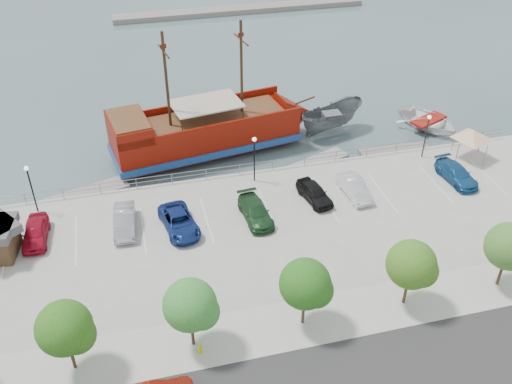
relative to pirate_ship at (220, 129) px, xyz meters
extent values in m
plane|color=#3E4E51|center=(1.48, -14.20, -2.17)|extent=(160.00, 160.00, 0.00)
cube|color=#B5B49E|center=(1.48, -24.20, -1.16)|extent=(100.00, 4.00, 0.05)
cylinder|color=gray|center=(1.48, -6.40, -0.22)|extent=(50.00, 0.06, 0.06)
cylinder|color=gray|center=(1.48, -6.40, -0.62)|extent=(50.00, 0.06, 0.06)
cube|color=gray|center=(11.48, 40.80, -1.77)|extent=(40.00, 3.00, 0.80)
cube|color=maroon|center=(-1.46, -0.24, -0.10)|extent=(18.08, 8.17, 2.83)
cube|color=navy|center=(-1.46, -0.24, -1.03)|extent=(18.46, 8.54, 0.65)
cone|color=maroon|center=(8.00, 1.30, -0.10)|extent=(4.28, 5.72, 5.23)
cube|color=maroon|center=(-8.46, -1.37, 2.08)|extent=(4.10, 5.90, 1.53)
cube|color=brown|center=(-8.46, -1.37, 2.90)|extent=(3.81, 5.44, 0.13)
cube|color=brown|center=(-0.93, -0.15, 1.37)|extent=(14.75, 7.00, 0.16)
cube|color=maroon|center=(-1.88, 2.34, 1.70)|extent=(17.24, 3.00, 0.76)
cube|color=maroon|center=(-1.05, -2.82, 1.70)|extent=(17.24, 3.00, 0.76)
cylinder|color=#382111|center=(2.30, 0.37, 5.78)|extent=(0.30, 0.30, 8.93)
cylinder|color=#382111|center=(-4.69, -0.76, 5.78)|extent=(0.30, 0.30, 8.93)
cylinder|color=#382111|center=(2.30, 0.37, 8.51)|extent=(0.67, 3.25, 0.15)
cylinder|color=#382111|center=(-4.69, -0.76, 8.51)|extent=(0.67, 3.25, 0.15)
cube|color=#C0B49B|center=(-1.25, -0.20, 2.95)|extent=(6.90, 5.10, 0.13)
cylinder|color=#382111|center=(8.75, 1.42, 1.21)|extent=(2.71, 0.61, 0.64)
imported|color=#585D60|center=(11.56, 0.39, -0.75)|extent=(7.83, 4.91, 2.84)
imported|color=white|center=(21.54, -1.43, -1.48)|extent=(7.01, 7.99, 1.38)
cube|color=gray|center=(-12.74, -5.00, -1.97)|extent=(7.30, 4.08, 0.40)
cube|color=gray|center=(8.25, -5.00, -1.99)|extent=(6.62, 4.01, 0.37)
cube|color=gray|center=(16.17, -5.00, -1.97)|extent=(6.98, 2.28, 0.39)
cylinder|color=slate|center=(20.80, -7.25, -0.14)|extent=(0.09, 0.09, 2.07)
cylinder|color=slate|center=(23.05, -8.20, -0.14)|extent=(0.09, 0.09, 2.07)
cylinder|color=slate|center=(19.85, -9.50, -0.14)|extent=(0.09, 0.09, 2.07)
cylinder|color=slate|center=(22.10, -10.45, -0.14)|extent=(0.09, 0.09, 2.07)
pyramid|color=white|center=(21.45, -8.85, 1.70)|extent=(5.17, 5.17, 0.85)
cylinder|color=#CFC600|center=(-6.23, -25.00, -0.90)|extent=(0.22, 0.22, 0.55)
sphere|color=#CFC600|center=(-6.23, -25.00, -0.61)|extent=(0.24, 0.24, 0.24)
cylinder|color=black|center=(-16.52, -7.70, 0.83)|extent=(0.12, 0.12, 4.00)
sphere|color=#FFF2CC|center=(-16.52, -7.70, 2.93)|extent=(0.36, 0.36, 0.36)
cylinder|color=black|center=(1.48, -7.70, 0.83)|extent=(0.12, 0.12, 4.00)
sphere|color=#FFF2CC|center=(1.48, -7.70, 2.93)|extent=(0.36, 0.36, 0.36)
cylinder|color=black|center=(17.48, -7.70, 0.83)|extent=(0.12, 0.12, 4.00)
sphere|color=#FFF2CC|center=(17.48, -7.70, 2.93)|extent=(0.36, 0.36, 0.36)
cylinder|color=#473321|center=(-13.52, -24.20, -0.07)|extent=(0.20, 0.20, 2.20)
sphere|color=#295A16|center=(-13.52, -24.20, 2.23)|extent=(3.20, 3.20, 3.20)
sphere|color=#295A16|center=(-12.92, -24.50, 1.83)|extent=(2.20, 2.20, 2.20)
cylinder|color=#473321|center=(-6.52, -24.20, -0.07)|extent=(0.20, 0.20, 2.20)
sphere|color=#30712A|center=(-6.52, -24.20, 2.23)|extent=(3.20, 3.20, 3.20)
sphere|color=#30712A|center=(-5.92, -24.50, 1.83)|extent=(2.20, 2.20, 2.20)
cylinder|color=#473321|center=(0.48, -24.20, -0.07)|extent=(0.20, 0.20, 2.20)
sphere|color=#235716|center=(0.48, -24.20, 2.23)|extent=(3.20, 3.20, 3.20)
sphere|color=#235716|center=(1.08, -24.50, 1.83)|extent=(2.20, 2.20, 2.20)
cylinder|color=#473321|center=(7.48, -24.20, -0.07)|extent=(0.20, 0.20, 2.20)
sphere|color=#38631A|center=(7.48, -24.20, 2.23)|extent=(3.20, 3.20, 3.20)
sphere|color=#38631A|center=(8.08, -24.50, 1.83)|extent=(2.20, 2.20, 2.20)
cylinder|color=#473321|center=(14.48, -24.20, -0.07)|extent=(0.20, 0.20, 2.20)
sphere|color=#3B6526|center=(14.48, -24.20, 2.23)|extent=(3.20, 3.20, 3.20)
imported|color=#AC1026|center=(-16.36, -11.45, -0.44)|extent=(1.97, 4.40, 1.47)
imported|color=#A0A2A7|center=(-9.82, -11.72, -0.43)|extent=(1.90, 4.62, 1.49)
imported|color=navy|center=(-5.75, -12.81, -0.48)|extent=(3.07, 5.31, 1.39)
imported|color=#204824|center=(0.23, -12.97, -0.49)|extent=(2.29, 4.87, 1.37)
imported|color=black|center=(5.57, -11.71, -0.47)|extent=(2.43, 4.38, 1.41)
imported|color=silver|center=(9.03, -11.86, -0.46)|extent=(1.77, 4.38, 1.42)
imported|color=#1A5082|center=(18.39, -12.01, -0.49)|extent=(2.33, 4.86, 1.36)
camera|label=1|loc=(-8.53, -47.58, 26.47)|focal=40.00mm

